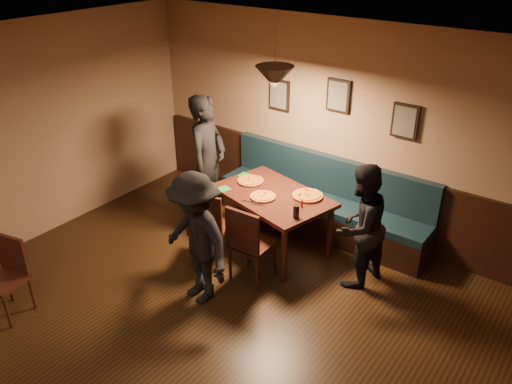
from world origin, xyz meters
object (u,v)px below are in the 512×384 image
chair_near_left (209,225)px  chair_near_right (252,242)px  diner_left (208,163)px  tabasco_bottle (302,203)px  cafe_chair_far (3,280)px  booth_bench (321,198)px  soda_glass (296,211)px  diner_right (360,226)px  dining_table (272,221)px  diner_front (196,239)px

chair_near_left → chair_near_right: bearing=-24.4°
chair_near_left → diner_left: (-0.57, 0.64, 0.44)m
tabasco_bottle → cafe_chair_far: bearing=-126.3°
booth_bench → soda_glass: size_ratio=19.23×
diner_right → booth_bench: bearing=-117.4°
dining_table → chair_near_right: (0.20, -0.69, 0.11)m
soda_glass → diner_right: bearing=24.4°
dining_table → diner_front: 1.39m
tabasco_bottle → chair_near_left: bearing=-146.4°
chair_near_left → cafe_chair_far: (-1.05, -2.08, -0.05)m
cafe_chair_far → tabasco_bottle: bearing=-139.1°
tabasco_bottle → soda_glass: bearing=-72.9°
chair_near_right → diner_left: size_ratio=0.53×
diner_left → tabasco_bottle: (1.50, -0.02, -0.11)m
soda_glass → diner_left: bearing=170.3°
diner_right → soda_glass: diner_right is taller
booth_bench → chair_near_right: 1.42m
soda_glass → tabasco_bottle: size_ratio=1.41×
diner_front → booth_bench: bearing=92.9°
booth_bench → chair_near_left: booth_bench is taller
diner_left → cafe_chair_far: size_ratio=2.11×
chair_near_left → diner_front: 0.80m
dining_table → cafe_chair_far: size_ratio=1.63×
chair_near_right → cafe_chair_far: chair_near_right is taller
dining_table → chair_near_right: size_ratio=1.46×
chair_near_right → diner_right: diner_right is taller
dining_table → chair_near_left: bearing=-110.1°
chair_near_left → tabasco_bottle: (0.93, 0.62, 0.34)m
chair_near_right → diner_front: bearing=-115.5°
diner_right → diner_front: (-1.28, -1.32, 0.02)m
chair_near_left → diner_left: bearing=106.9°
diner_front → chair_near_right: bearing=80.0°
soda_glass → cafe_chair_far: bearing=-130.0°
booth_bench → cafe_chair_far: booth_bench is taller
tabasco_bottle → diner_left: bearing=179.1°
booth_bench → diner_left: 1.59m
booth_bench → diner_front: bearing=-100.0°
booth_bench → diner_left: bearing=-149.5°
chair_near_left → chair_near_right: 0.66m
cafe_chair_far → diner_right: bearing=-147.5°
dining_table → diner_right: size_ratio=0.97×
diner_right → cafe_chair_far: diner_right is taller
chair_near_left → chair_near_right: chair_near_right is taller
soda_glass → cafe_chair_far: size_ratio=0.18×
diner_front → tabasco_bottle: size_ratio=13.88×
chair_near_left → tabasco_bottle: size_ratio=8.92×
dining_table → diner_right: bearing=12.9°
chair_near_left → diner_front: diner_front is taller
chair_near_right → diner_left: 1.45m
booth_bench → diner_right: bearing=-39.2°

